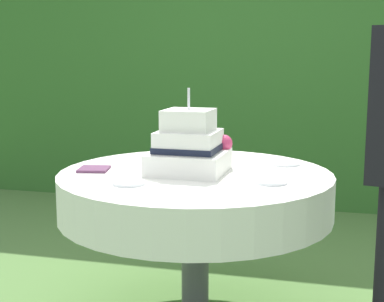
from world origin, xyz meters
The scene contains 8 objects.
foliage_hedge centered at (0.00, 2.49, 1.46)m, with size 6.05×0.43×2.93m, color #336628.
cake_table centered at (0.00, 0.00, 0.66)m, with size 1.27×1.27×0.77m.
wedding_cake centered at (-0.02, -0.01, 0.89)m, with size 0.35×0.35×0.39m.
serving_plate_near centered at (0.39, 0.29, 0.78)m, with size 0.15×0.15×0.01m, color white.
serving_plate_far centered at (0.37, -0.14, 0.78)m, with size 0.14×0.14×0.01m, color white.
serving_plate_left centered at (-0.21, -0.31, 0.78)m, with size 0.14×0.14×0.01m, color white.
serving_plate_right centered at (0.03, 0.48, 0.78)m, with size 0.10×0.10×0.01m, color white.
napkin_stack centered at (-0.47, -0.08, 0.78)m, with size 0.14×0.14×0.01m, color #603856.
Camera 1 is at (0.61, -2.42, 1.29)m, focal length 51.35 mm.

